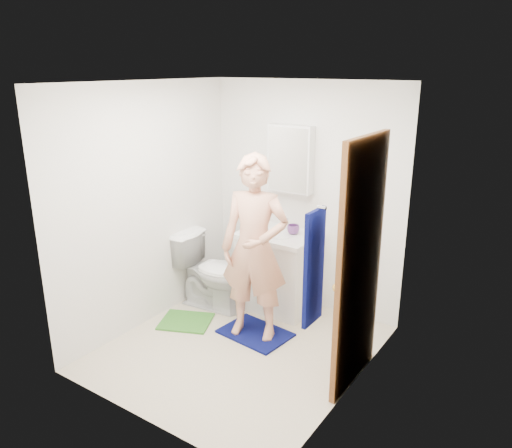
% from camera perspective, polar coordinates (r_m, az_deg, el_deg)
% --- Properties ---
extents(floor, '(2.20, 2.40, 0.02)m').
position_cam_1_polar(floor, '(4.82, -1.89, -14.06)').
color(floor, beige).
rests_on(floor, ground).
extents(ceiling, '(2.20, 2.40, 0.02)m').
position_cam_1_polar(ceiling, '(4.10, -2.25, 16.04)').
color(ceiling, white).
rests_on(ceiling, ground).
extents(wall_back, '(2.20, 0.02, 2.40)m').
position_cam_1_polar(wall_back, '(5.30, 5.65, 3.10)').
color(wall_back, silver).
rests_on(wall_back, ground).
extents(wall_front, '(2.20, 0.02, 2.40)m').
position_cam_1_polar(wall_front, '(3.47, -13.91, -5.39)').
color(wall_front, silver).
rests_on(wall_front, ground).
extents(wall_left, '(0.02, 2.40, 2.40)m').
position_cam_1_polar(wall_left, '(5.02, -12.39, 1.93)').
color(wall_left, silver).
rests_on(wall_left, ground).
extents(wall_right, '(0.02, 2.40, 2.40)m').
position_cam_1_polar(wall_right, '(3.80, 11.65, -3.14)').
color(wall_right, silver).
rests_on(wall_right, ground).
extents(vanity_cabinet, '(0.75, 0.55, 0.80)m').
position_cam_1_polar(vanity_cabinet, '(5.38, 2.48, -5.59)').
color(vanity_cabinet, white).
rests_on(vanity_cabinet, floor).
extents(countertop, '(0.79, 0.59, 0.05)m').
position_cam_1_polar(countertop, '(5.23, 2.54, -1.31)').
color(countertop, white).
rests_on(countertop, vanity_cabinet).
extents(sink_basin, '(0.40, 0.40, 0.03)m').
position_cam_1_polar(sink_basin, '(5.23, 2.54, -1.16)').
color(sink_basin, white).
rests_on(sink_basin, countertop).
extents(faucet, '(0.03, 0.03, 0.12)m').
position_cam_1_polar(faucet, '(5.35, 3.56, 0.07)').
color(faucet, silver).
rests_on(faucet, countertop).
extents(medicine_cabinet, '(0.50, 0.12, 0.70)m').
position_cam_1_polar(medicine_cabinet, '(5.22, 3.96, 7.43)').
color(medicine_cabinet, white).
rests_on(medicine_cabinet, wall_back).
extents(mirror_panel, '(0.46, 0.01, 0.66)m').
position_cam_1_polar(mirror_panel, '(5.17, 3.61, 7.33)').
color(mirror_panel, white).
rests_on(mirror_panel, wall_back).
extents(door, '(0.05, 0.80, 2.05)m').
position_cam_1_polar(door, '(4.01, 11.74, -4.71)').
color(door, brown).
rests_on(door, ground).
extents(door_knob, '(0.07, 0.07, 0.07)m').
position_cam_1_polar(door_knob, '(3.78, 9.22, -7.21)').
color(door_knob, gold).
rests_on(door_knob, door).
extents(towel, '(0.03, 0.24, 0.80)m').
position_cam_1_polar(towel, '(3.33, 6.62, -5.02)').
color(towel, '#080E50').
rests_on(towel, wall_right).
extents(towel_hook, '(0.06, 0.02, 0.02)m').
position_cam_1_polar(towel_hook, '(3.17, 7.52, 1.84)').
color(towel_hook, silver).
rests_on(towel_hook, wall_right).
extents(toilet, '(0.85, 0.53, 0.82)m').
position_cam_1_polar(toilet, '(5.41, -4.98, -5.39)').
color(toilet, white).
rests_on(toilet, floor).
extents(bath_mat, '(0.71, 0.54, 0.02)m').
position_cam_1_polar(bath_mat, '(5.02, -0.08, -12.36)').
color(bath_mat, '#080E50').
rests_on(bath_mat, floor).
extents(green_rug, '(0.63, 0.59, 0.02)m').
position_cam_1_polar(green_rug, '(5.28, -8.02, -10.96)').
color(green_rug, '#3D852C').
rests_on(green_rug, floor).
extents(soap_dispenser, '(0.10, 0.10, 0.18)m').
position_cam_1_polar(soap_dispenser, '(5.34, -0.25, 0.39)').
color(soap_dispenser, '#B95674').
rests_on(soap_dispenser, countertop).
extents(toothbrush_cup, '(0.16, 0.16, 0.10)m').
position_cam_1_polar(toothbrush_cup, '(5.19, 4.28, -0.64)').
color(toothbrush_cup, '#68397E').
rests_on(toothbrush_cup, countertop).
extents(man, '(0.73, 0.58, 1.77)m').
position_cam_1_polar(man, '(4.63, -0.16, -2.82)').
color(man, '#E39F7F').
rests_on(man, bath_mat).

